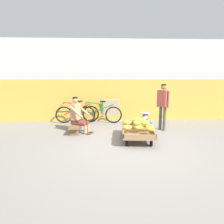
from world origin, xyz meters
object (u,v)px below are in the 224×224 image
object	(u,v)px
vendor_seated	(78,115)
weighing_scale	(145,117)
banana_cart	(137,132)
plastic_crate	(145,126)
bicycle_near_left	(77,114)
bicycle_far_left	(100,114)
customer_adult	(163,102)
sign_board	(111,110)
low_bench	(76,126)

from	to	relation	value
vendor_seated	weighing_scale	xyz separation A→B (m)	(2.17, 0.15, -0.11)
banana_cart	plastic_crate	world-z (taller)	banana_cart
bicycle_near_left	bicycle_far_left	distance (m)	0.89
customer_adult	bicycle_far_left	bearing A→B (deg)	151.15
banana_cart	bicycle_far_left	bearing A→B (deg)	116.40
banana_cart	vendor_seated	size ratio (longest dim) A/B	1.32
banana_cart	plastic_crate	bearing A→B (deg)	66.77
plastic_crate	weighing_scale	distance (m)	0.30
bicycle_far_left	sign_board	distance (m)	0.55
banana_cart	low_bench	world-z (taller)	banana_cart
banana_cart	sign_board	size ratio (longest dim) A/B	1.71
plastic_crate	low_bench	bearing A→B (deg)	-177.22
low_bench	sign_board	size ratio (longest dim) A/B	1.26
low_bench	bicycle_near_left	xyz separation A→B (m)	(-0.12, 1.37, 0.15)
low_bench	weighing_scale	distance (m)	2.27
low_bench	customer_adult	xyz separation A→B (m)	(2.83, 0.12, 0.75)
vendor_seated	bicycle_near_left	xyz separation A→B (m)	(-0.20, 1.41, -0.21)
vendor_seated	bicycle_far_left	xyz separation A→B (m)	(0.68, 1.30, -0.21)
bicycle_far_left	customer_adult	distance (m)	2.44
weighing_scale	customer_adult	xyz separation A→B (m)	(0.58, 0.01, 0.50)
banana_cart	low_bench	distance (m)	2.03
vendor_seated	bicycle_near_left	size ratio (longest dim) A/B	0.69
low_bench	bicycle_far_left	bearing A→B (deg)	59.11
bicycle_near_left	customer_adult	world-z (taller)	customer_adult
low_bench	bicycle_near_left	world-z (taller)	bicycle_near_left
plastic_crate	customer_adult	world-z (taller)	customer_adult
bicycle_near_left	customer_adult	distance (m)	3.26
banana_cart	weighing_scale	xyz separation A→B (m)	(0.43, 0.99, 0.21)
sign_board	customer_adult	xyz separation A→B (m)	(1.65, -1.48, 0.51)
low_bench	bicycle_far_left	distance (m)	1.48
low_bench	vendor_seated	size ratio (longest dim) A/B	0.97
plastic_crate	bicycle_far_left	bearing A→B (deg)	142.36
banana_cart	customer_adult	xyz separation A→B (m)	(1.01, 1.01, 0.71)
sign_board	customer_adult	size ratio (longest dim) A/B	0.58
vendor_seated	sign_board	world-z (taller)	vendor_seated
plastic_crate	bicycle_near_left	xyz separation A→B (m)	(-2.37, 1.26, 0.20)
sign_board	weighing_scale	bearing A→B (deg)	-54.38
banana_cart	bicycle_far_left	world-z (taller)	bicycle_far_left
vendor_seated	sign_board	size ratio (longest dim) A/B	1.29
vendor_seated	plastic_crate	bearing A→B (deg)	3.92
plastic_crate	sign_board	distance (m)	1.86
low_bench	plastic_crate	distance (m)	2.25
low_bench	sign_board	bearing A→B (deg)	53.73
low_bench	bicycle_far_left	world-z (taller)	bicycle_far_left
bicycle_far_left	sign_board	world-z (taller)	sign_board
banana_cart	bicycle_near_left	xyz separation A→B (m)	(-1.95, 2.25, 0.11)
banana_cart	sign_board	distance (m)	2.58
sign_board	customer_adult	distance (m)	2.28
customer_adult	vendor_seated	bearing A→B (deg)	-176.67
sign_board	plastic_crate	bearing A→B (deg)	-54.36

